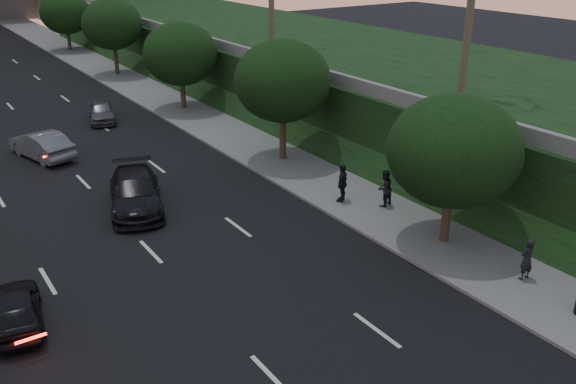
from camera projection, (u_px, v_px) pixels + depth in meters
road_surface at (48, 146)px, 36.58m from camera, size 16.00×140.00×0.02m
sidewalk_right at (202, 118)px, 41.82m from camera, size 4.50×140.00×0.15m
embankment at (354, 75)px, 45.58m from camera, size 18.00×90.00×4.00m
parapet_wall at (256, 55)px, 40.30m from camera, size 0.35×90.00×0.70m
tree_right_a at (454, 151)px, 23.50m from camera, size 5.20×5.20×6.24m
tree_right_b at (282, 81)px, 32.48m from camera, size 5.20×5.20×6.74m
tree_right_c at (180, 54)px, 42.60m from camera, size 5.20×5.20×6.24m
tree_right_d at (112, 24)px, 53.11m from camera, size 5.20×5.20×6.74m
tree_right_e at (65, 13)px, 64.76m from camera, size 5.20×5.20×6.24m
sedan_near_left at (16, 308)px, 19.58m from camera, size 2.13×3.99×1.29m
sedan_mid_left at (42, 145)px, 34.36m from camera, size 2.80×4.97×1.55m
sedan_near_right at (135, 192)px, 27.96m from camera, size 3.90×6.02×1.62m
sedan_far_right at (102, 111)px, 41.14m from camera, size 2.62×4.35×1.39m
pedestrian_a at (527, 259)px, 21.90m from camera, size 0.61×0.41×1.62m
pedestrian_b at (384, 188)px, 27.85m from camera, size 0.95×0.80×1.75m
pedestrian_c at (342, 183)px, 28.32m from camera, size 1.15×0.97×1.84m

